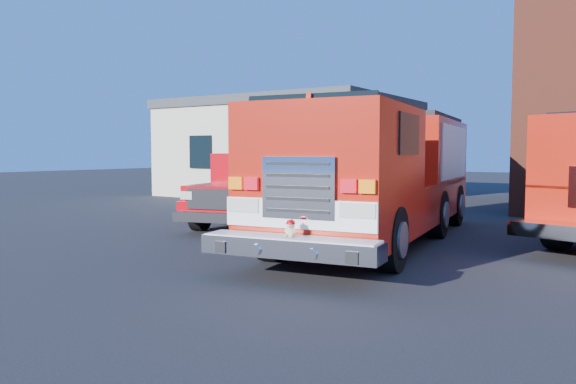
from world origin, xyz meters
The scene contains 4 objects.
ground centered at (0.00, 0.00, 0.00)m, with size 100.00×100.00×0.00m, color black.
side_building centered at (-9.00, 13.00, 2.20)m, with size 10.20×8.20×4.35m.
fire_engine centered at (0.09, 2.46, 1.51)m, with size 3.86×9.72×2.91m.
pickup_truck centered at (-3.93, 3.55, 0.92)m, with size 3.51×6.28×1.95m.
Camera 1 is at (5.11, -9.12, 1.96)m, focal length 35.00 mm.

